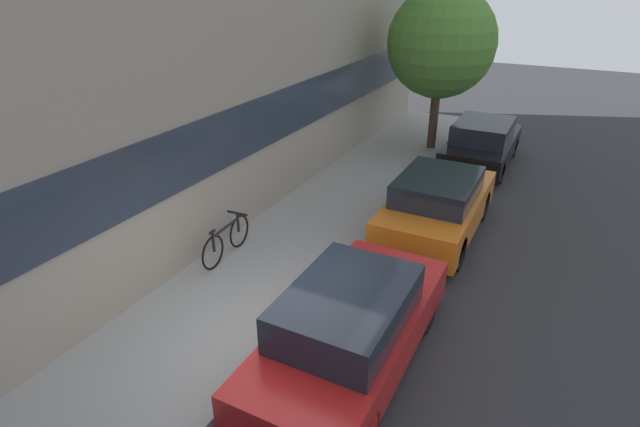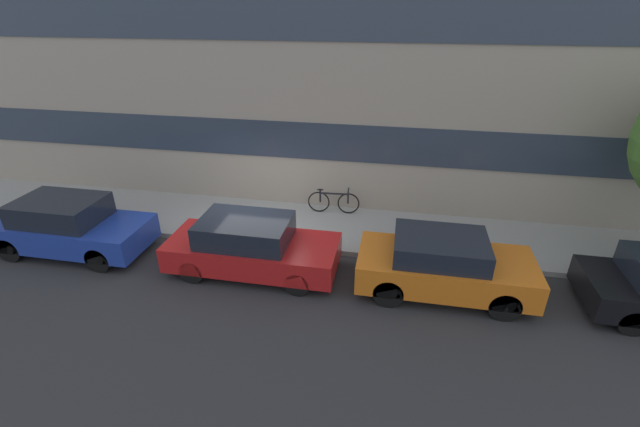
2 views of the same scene
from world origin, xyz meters
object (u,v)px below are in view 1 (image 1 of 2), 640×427
object	(u,v)px
parked_car_orange	(437,205)
bicycle	(227,239)
parked_car_red	(350,327)
street_tree	(441,43)
parked_car_black	(482,143)

from	to	relation	value
parked_car_orange	bicycle	size ratio (longest dim) A/B	2.44
parked_car_red	bicycle	world-z (taller)	parked_car_red
parked_car_red	parked_car_orange	distance (m)	4.44
parked_car_orange	street_tree	size ratio (longest dim) A/B	0.82
parked_car_red	bicycle	size ratio (longest dim) A/B	2.60
bicycle	street_tree	distance (m)	8.84
parked_car_black	bicycle	bearing A→B (deg)	157.27
parked_car_orange	bicycle	distance (m)	4.39
parked_car_black	parked_car_red	bearing A→B (deg)	-180.00
parked_car_orange	street_tree	bearing A→B (deg)	16.79
parked_car_black	bicycle	world-z (taller)	parked_car_black
parked_car_red	bicycle	xyz separation A→B (m)	(1.48, 3.23, -0.16)
parked_car_black	street_tree	world-z (taller)	street_tree
parked_car_orange	bicycle	world-z (taller)	parked_car_orange
parked_car_black	street_tree	xyz separation A→B (m)	(0.55, 1.60, 2.57)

